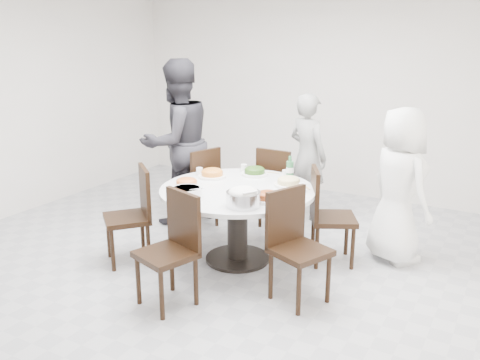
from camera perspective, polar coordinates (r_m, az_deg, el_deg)
The scene contains 22 objects.
floor at distance 4.95m, azimuth -3.14°, elevation -10.08°, with size 6.00×6.00×0.01m, color #ACADB1.
wall_back at distance 7.19m, azimuth 9.86°, elevation 9.63°, with size 6.00×0.01×2.80m, color white.
dining_table at distance 5.01m, azimuth -0.28°, elevation -5.03°, with size 1.50×1.50×0.75m, color white.
chair_ne at distance 5.03m, azimuth 10.45°, elevation -4.03°, with size 0.42×0.42×0.95m, color black.
chair_n at distance 5.91m, azimuth 4.53°, elevation -0.75°, with size 0.42×0.42×0.95m, color black.
chair_nw at distance 5.89m, azimuth -5.02°, elevation -0.82°, with size 0.42×0.42×0.95m, color black.
chair_sw at distance 5.07m, azimuth -12.62°, elevation -4.00°, with size 0.42×0.42×0.95m, color black.
chair_s at distance 4.22m, azimuth -8.34°, elevation -7.98°, with size 0.42×0.42×0.95m, color black.
chair_se at distance 4.26m, azimuth 6.79°, elevation -7.65°, with size 0.42×0.42×0.95m, color black.
diner_right at distance 5.14m, azimuth 17.44°, elevation -0.64°, with size 0.75×0.49×1.53m, color white.
diner_middle at distance 6.18m, azimuth 7.58°, elevation 2.65°, with size 0.55×0.36×1.52m, color black.
diner_left at distance 5.98m, azimuth -7.06°, elevation 4.18°, with size 0.93×0.73×1.92m, color black.
dish_greens at distance 5.33m, azimuth 1.65°, elevation 0.91°, with size 0.27×0.27×0.07m, color white.
dish_pale at distance 4.98m, azimuth 5.48°, elevation -0.25°, with size 0.28×0.28×0.08m, color white.
dish_orange at distance 5.26m, azimuth -3.14°, elevation 0.70°, with size 0.29×0.29×0.08m, color white.
dish_redbrown at distance 4.52m, azimuth 3.13°, elevation -1.98°, with size 0.26×0.26×0.07m, color white.
dish_tofu at distance 4.94m, azimuth -6.02°, elevation -0.43°, with size 0.26×0.26×0.07m, color white.
rice_bowl at distance 4.37m, azimuth 0.38°, elevation -2.14°, with size 0.30×0.30×0.13m, color silver.
soup_bowl at distance 4.65m, azimuth -6.00°, elevation -1.37°, with size 0.28×0.28×0.09m, color white.
beverage_bottle at distance 5.15m, azimuth 5.63°, elevation 1.32°, with size 0.07×0.07×0.25m, color #28663B.
tea_cups at distance 5.45m, azimuth 2.85°, elevation 1.27°, with size 0.07×0.07×0.08m, color white.
chopsticks at distance 5.41m, azimuth 3.33°, elevation 0.79°, with size 0.24×0.04×0.01m, color tan, non-canonical shape.
Camera 1 is at (2.42, -3.73, 2.18)m, focal length 38.00 mm.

